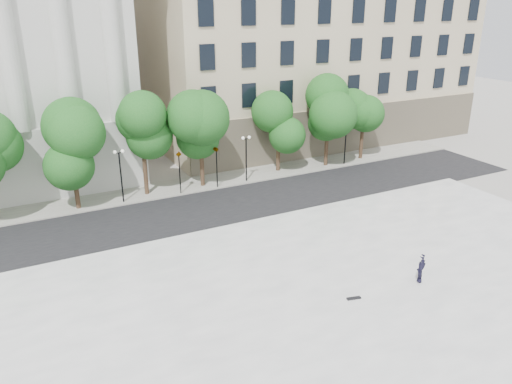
% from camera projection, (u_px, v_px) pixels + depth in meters
% --- Properties ---
extents(ground, '(160.00, 160.00, 0.00)m').
position_uv_depth(ground, '(343.00, 345.00, 23.59)').
color(ground, '#A6A49D').
rests_on(ground, ground).
extents(plaza, '(44.00, 22.00, 0.45)m').
position_uv_depth(plaza, '(309.00, 309.00, 25.99)').
color(plaza, white).
rests_on(plaza, ground).
extents(street, '(60.00, 8.00, 0.02)m').
position_uv_depth(street, '(203.00, 212.00, 38.52)').
color(street, black).
rests_on(street, ground).
extents(far_sidewalk, '(60.00, 4.00, 0.12)m').
position_uv_depth(far_sidewalk, '(177.00, 187.00, 43.48)').
color(far_sidewalk, '#B2AFA4').
rests_on(far_sidewalk, ground).
extents(building_east, '(36.00, 26.15, 23.00)m').
position_uv_depth(building_east, '(289.00, 37.00, 60.45)').
color(building_east, beige).
rests_on(building_east, ground).
extents(traffic_light_west, '(1.14, 1.95, 4.28)m').
position_uv_depth(traffic_light_west, '(178.00, 151.00, 40.62)').
color(traffic_light_west, black).
rests_on(traffic_light_west, ground).
extents(traffic_light_east, '(0.92, 1.85, 4.23)m').
position_uv_depth(traffic_light_east, '(216.00, 147.00, 42.07)').
color(traffic_light_east, black).
rests_on(traffic_light_east, ground).
extents(person_lying, '(1.31, 1.78, 0.46)m').
position_uv_depth(person_lying, '(419.00, 279.00, 27.93)').
color(person_lying, black).
rests_on(person_lying, plaza).
extents(skateboard, '(0.79, 0.37, 0.08)m').
position_uv_depth(skateboard, '(354.00, 298.00, 26.43)').
color(skateboard, black).
rests_on(skateboard, plaza).
extents(street_trees, '(44.07, 4.77, 7.88)m').
position_uv_depth(street_trees, '(159.00, 134.00, 40.51)').
color(street_trees, '#382619').
rests_on(street_trees, ground).
extents(lamp_posts, '(36.71, 0.28, 4.45)m').
position_uv_depth(lamp_posts, '(176.00, 160.00, 41.10)').
color(lamp_posts, black).
rests_on(lamp_posts, ground).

